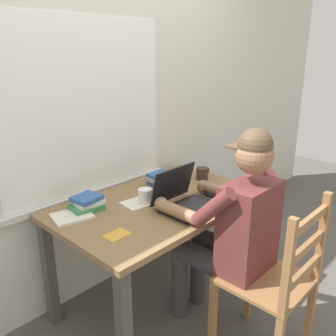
# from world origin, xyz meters

# --- Properties ---
(ground_plane) EXTENTS (8.00, 8.00, 0.00)m
(ground_plane) POSITION_xyz_m (0.00, 0.00, 0.00)
(ground_plane) COLOR #56514C
(back_wall) EXTENTS (6.00, 0.08, 2.60)m
(back_wall) POSITION_xyz_m (-0.00, 0.48, 1.30)
(back_wall) COLOR silver
(back_wall) RESTS_ON ground
(desk) EXTENTS (1.27, 0.79, 0.74)m
(desk) POSITION_xyz_m (0.00, 0.00, 0.64)
(desk) COLOR olive
(desk) RESTS_ON ground
(seated_person) EXTENTS (0.50, 0.60, 1.26)m
(seated_person) POSITION_xyz_m (0.09, -0.47, 0.70)
(seated_person) COLOR brown
(seated_person) RESTS_ON ground
(wooden_chair) EXTENTS (0.42, 0.42, 0.96)m
(wooden_chair) POSITION_xyz_m (0.09, -0.75, 0.48)
(wooden_chair) COLOR olive
(wooden_chair) RESTS_ON ground
(laptop) EXTENTS (0.33, 0.29, 0.23)m
(laptop) POSITION_xyz_m (0.04, -0.16, 0.79)
(laptop) COLOR black
(laptop) RESTS_ON desk
(computer_mouse) EXTENTS (0.06, 0.10, 0.03)m
(computer_mouse) POSITION_xyz_m (0.28, -0.18, 0.75)
(computer_mouse) COLOR black
(computer_mouse) RESTS_ON desk
(coffee_mug_white) EXTENTS (0.12, 0.08, 0.09)m
(coffee_mug_white) POSITION_xyz_m (-0.07, 0.04, 0.78)
(coffee_mug_white) COLOR white
(coffee_mug_white) RESTS_ON desk
(coffee_mug_dark) EXTENTS (0.12, 0.09, 0.09)m
(coffee_mug_dark) POSITION_xyz_m (0.49, 0.05, 0.78)
(coffee_mug_dark) COLOR #38281E
(coffee_mug_dark) RESTS_ON desk
(book_stack_main) EXTENTS (0.20, 0.16, 0.07)m
(book_stack_main) POSITION_xyz_m (0.23, 0.21, 0.77)
(book_stack_main) COLOR #2D5B9E
(book_stack_main) RESTS_ON desk
(book_stack_side) EXTENTS (0.20, 0.16, 0.08)m
(book_stack_side) POSITION_xyz_m (-0.37, 0.21, 0.78)
(book_stack_side) COLOR #38844C
(book_stack_side) RESTS_ON desk
(paper_pile_near_laptop) EXTENTS (0.22, 0.18, 0.01)m
(paper_pile_near_laptop) POSITION_xyz_m (-0.10, 0.07, 0.74)
(paper_pile_near_laptop) COLOR silver
(paper_pile_near_laptop) RESTS_ON desk
(paper_pile_back_corner) EXTENTS (0.24, 0.22, 0.01)m
(paper_pile_back_corner) POSITION_xyz_m (-0.49, 0.19, 0.74)
(paper_pile_back_corner) COLOR silver
(paper_pile_back_corner) RESTS_ON desk
(landscape_photo_print) EXTENTS (0.13, 0.09, 0.00)m
(landscape_photo_print) POSITION_xyz_m (-0.44, -0.14, 0.74)
(landscape_photo_print) COLOR gold
(landscape_photo_print) RESTS_ON desk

